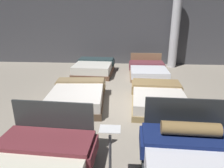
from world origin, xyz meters
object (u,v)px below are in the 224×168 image
at_px(bed_3, 158,98).
at_px(bed_4, 94,68).
at_px(support_pillar, 175,30).
at_px(bed_2, 77,96).
at_px(price_sign, 110,167).
at_px(bed_5, 148,70).

xyz_separation_m(bed_3, bed_4, (-2.25, 3.05, 0.04)).
relative_size(bed_3, support_pillar, 0.61).
distance_m(bed_2, price_sign, 3.12).
bearing_deg(price_sign, bed_4, 100.59).
relative_size(bed_4, price_sign, 2.00).
bearing_deg(bed_4, bed_3, -50.82).
height_order(bed_4, bed_5, bed_5).
xyz_separation_m(bed_4, price_sign, (1.12, -6.00, 0.14)).
bearing_deg(bed_3, bed_5, 92.06).
xyz_separation_m(bed_4, support_pillar, (3.59, 1.42, 1.50)).
bearing_deg(price_sign, support_pillar, 71.63).
bearing_deg(support_pillar, bed_4, -158.39).
height_order(bed_3, price_sign, price_sign).
bearing_deg(bed_5, support_pillar, 48.15).
xyz_separation_m(bed_5, support_pillar, (1.31, 1.45, 1.55)).
relative_size(bed_5, support_pillar, 0.62).
xyz_separation_m(bed_2, support_pillar, (3.60, 4.53, 1.52)).
bearing_deg(bed_2, bed_3, -2.07).
bearing_deg(support_pillar, bed_5, -131.91).
height_order(bed_4, support_pillar, support_pillar).
relative_size(bed_2, bed_5, 0.96).
bearing_deg(price_sign, bed_3, 69.10).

